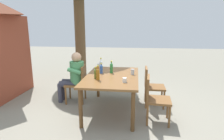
% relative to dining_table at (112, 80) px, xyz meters
% --- Properties ---
extents(ground_plane, '(24.00, 24.00, 0.00)m').
position_rel_dining_table_xyz_m(ground_plane, '(0.00, 0.00, -0.68)').
color(ground_plane, gray).
extents(dining_table, '(1.71, 1.06, 0.76)m').
position_rel_dining_table_xyz_m(dining_table, '(0.00, 0.00, 0.00)').
color(dining_table, brown).
rests_on(dining_table, ground_plane).
extents(chair_far_right, '(0.48, 0.48, 0.87)m').
position_rel_dining_table_xyz_m(chair_far_right, '(0.39, 0.83, -0.19)').
color(chair_far_right, brown).
rests_on(chair_far_right, ground_plane).
extents(chair_near_left, '(0.47, 0.47, 0.87)m').
position_rel_dining_table_xyz_m(chair_near_left, '(-0.38, -0.83, -0.19)').
color(chair_near_left, brown).
rests_on(chair_near_left, ground_plane).
extents(chair_near_right, '(0.44, 0.44, 0.87)m').
position_rel_dining_table_xyz_m(chair_near_right, '(0.39, -0.83, -0.19)').
color(chair_near_right, brown).
rests_on(chair_near_right, ground_plane).
extents(person_in_white_shirt, '(0.47, 0.61, 1.18)m').
position_rel_dining_table_xyz_m(person_in_white_shirt, '(0.38, 0.94, -0.03)').
color(person_in_white_shirt, '#4C935B').
rests_on(person_in_white_shirt, ground_plane).
extents(bottle_amber, '(0.06, 0.06, 0.28)m').
position_rel_dining_table_xyz_m(bottle_amber, '(-0.35, 0.22, 0.20)').
color(bottle_amber, '#996019').
rests_on(bottle_amber, dining_table).
extents(bottle_blue, '(0.06, 0.06, 0.22)m').
position_rel_dining_table_xyz_m(bottle_blue, '(0.17, 0.25, 0.18)').
color(bottle_blue, '#2D56A3').
rests_on(bottle_blue, dining_table).
extents(bottle_green, '(0.06, 0.06, 0.27)m').
position_rel_dining_table_xyz_m(bottle_green, '(0.23, 0.04, 0.20)').
color(bottle_green, '#287A38').
rests_on(bottle_green, dining_table).
extents(bottle_clear, '(0.06, 0.06, 0.31)m').
position_rel_dining_table_xyz_m(bottle_clear, '(0.34, 0.29, 0.22)').
color(bottle_clear, white).
rests_on(bottle_clear, dining_table).
extents(bottle_olive, '(0.06, 0.06, 0.23)m').
position_rel_dining_table_xyz_m(bottle_olive, '(-0.24, 0.29, 0.18)').
color(bottle_olive, '#566623').
rests_on(bottle_olive, dining_table).
extents(cup_steel, '(0.07, 0.07, 0.12)m').
position_rel_dining_table_xyz_m(cup_steel, '(0.14, -0.42, 0.14)').
color(cup_steel, '#B2B7BC').
rests_on(cup_steel, dining_table).
extents(cup_white, '(0.08, 0.08, 0.08)m').
position_rel_dining_table_xyz_m(cup_white, '(-0.44, -0.28, 0.12)').
color(cup_white, white).
rests_on(cup_white, dining_table).
extents(cup_terracotta, '(0.07, 0.07, 0.09)m').
position_rel_dining_table_xyz_m(cup_terracotta, '(0.44, 0.38, 0.13)').
color(cup_terracotta, '#BC6B47').
rests_on(cup_terracotta, dining_table).
extents(cup_glass, '(0.07, 0.07, 0.11)m').
position_rel_dining_table_xyz_m(cup_glass, '(0.67, 0.41, 0.14)').
color(cup_glass, silver).
rests_on(cup_glass, dining_table).
extents(backpack_by_near_side, '(0.31, 0.25, 0.47)m').
position_rel_dining_table_xyz_m(backpack_by_near_side, '(1.39, 0.31, -0.45)').
color(backpack_by_near_side, '#47663D').
rests_on(backpack_by_near_side, ground_plane).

